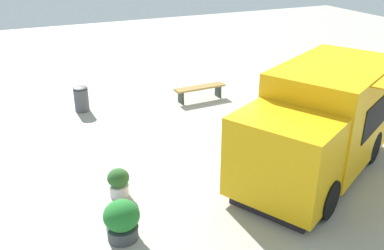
# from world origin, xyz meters

# --- Properties ---
(ground_plane) EXTENTS (40.00, 40.00, 0.00)m
(ground_plane) POSITION_xyz_m (0.00, 0.00, 0.00)
(ground_plane) COLOR #A6A497
(food_truck) EXTENTS (5.54, 4.30, 2.58)m
(food_truck) POSITION_xyz_m (1.02, -1.85, 1.23)
(food_truck) COLOR #EFAD11
(food_truck) RESTS_ON ground_plane
(person_customer) EXTENTS (0.77, 0.67, 0.89)m
(person_customer) POSITION_xyz_m (4.01, 1.02, 0.37)
(person_customer) COLOR #1D1E2F
(person_customer) RESTS_ON ground_plane
(planter_flowering_near) EXTENTS (0.70, 0.70, 0.82)m
(planter_flowering_near) POSITION_xyz_m (-4.11, -2.47, 0.43)
(planter_flowering_near) COLOR #414648
(planter_flowering_near) RESTS_ON ground_plane
(planter_flowering_far) EXTENTS (0.49, 0.49, 0.67)m
(planter_flowering_far) POSITION_xyz_m (-3.78, -1.00, 0.35)
(planter_flowering_far) COLOR silver
(planter_flowering_far) RESTS_ON ground_plane
(plaza_bench) EXTENTS (1.89, 0.48, 0.50)m
(plaza_bench) POSITION_xyz_m (0.47, 3.80, 0.38)
(plaza_bench) COLOR olive
(plaza_bench) RESTS_ON ground_plane
(trash_bin) EXTENTS (0.48, 0.48, 0.86)m
(trash_bin) POSITION_xyz_m (-3.58, 4.47, 0.44)
(trash_bin) COLOR #4F4F5B
(trash_bin) RESTS_ON ground_plane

